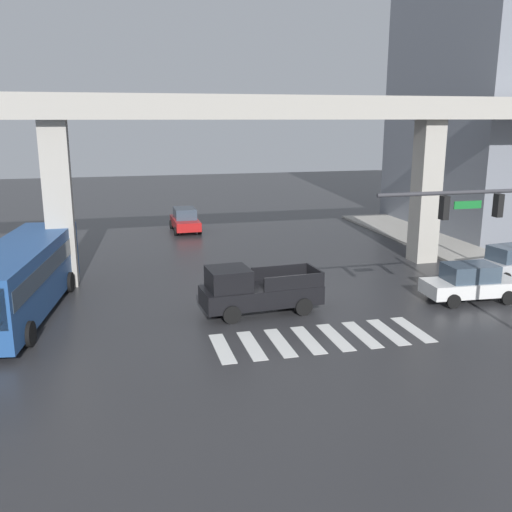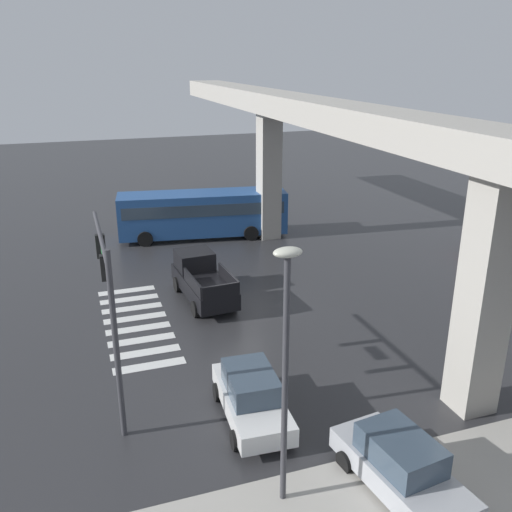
% 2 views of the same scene
% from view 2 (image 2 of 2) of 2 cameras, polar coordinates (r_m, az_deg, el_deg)
% --- Properties ---
extents(ground_plane, '(120.00, 120.00, 0.00)m').
position_cam_2_polar(ground_plane, '(26.47, -1.73, -5.41)').
color(ground_plane, '#2D2D30').
extents(crosswalk_stripes, '(8.25, 2.80, 0.01)m').
position_cam_2_polar(crosswalk_stripes, '(25.62, -12.16, -6.76)').
color(crosswalk_stripes, silver).
rests_on(crosswalk_stripes, ground).
extents(elevated_overpass, '(53.26, 2.56, 9.28)m').
position_cam_2_polar(elevated_overpass, '(26.10, 9.12, 12.40)').
color(elevated_overpass, '#ADA89E').
rests_on(elevated_overpass, ground).
extents(sidewalk_east, '(4.00, 36.00, 0.15)m').
position_cam_2_polar(sidewalk_east, '(17.34, 19.37, -21.79)').
color(sidewalk_east, '#ADA89E').
rests_on(sidewalk_east, ground).
extents(pickup_truck, '(5.22, 2.35, 2.08)m').
position_cam_2_polar(pickup_truck, '(27.31, -5.58, -2.40)').
color(pickup_truck, black).
rests_on(pickup_truck, ground).
extents(city_bus, '(4.07, 11.05, 2.99)m').
position_cam_2_polar(city_bus, '(36.45, -5.51, 4.54)').
color(city_bus, '#234C8C').
rests_on(city_bus, ground).
extents(sedan_silver, '(4.49, 2.37, 1.72)m').
position_cam_2_polar(sedan_silver, '(16.51, 14.61, -20.13)').
color(sedan_silver, '#A8AAAF').
rests_on(sedan_silver, ground).
extents(sedan_red, '(2.00, 4.32, 1.72)m').
position_cam_2_polar(sedan_red, '(36.58, 23.99, 1.51)').
color(sedan_red, red).
rests_on(sedan_red, ground).
extents(sedan_white, '(4.39, 2.15, 1.72)m').
position_cam_2_polar(sedan_white, '(18.66, -0.49, -14.16)').
color(sedan_white, silver).
rests_on(sedan_white, ground).
extents(traffic_signal_mast, '(6.49, 0.32, 6.20)m').
position_cam_2_polar(traffic_signal_mast, '(18.26, -15.00, -3.10)').
color(traffic_signal_mast, '#38383D').
rests_on(traffic_signal_mast, ground).
extents(street_lamp_near_corner, '(0.44, 0.70, 7.24)m').
position_cam_2_polar(street_lamp_near_corner, '(13.60, 3.07, -9.85)').
color(street_lamp_near_corner, '#38383D').
rests_on(street_lamp_near_corner, ground).
extents(fire_hydrant, '(0.24, 0.24, 0.85)m').
position_cam_2_polar(fire_hydrant, '(17.22, 10.86, -19.65)').
color(fire_hydrant, red).
rests_on(fire_hydrant, ground).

